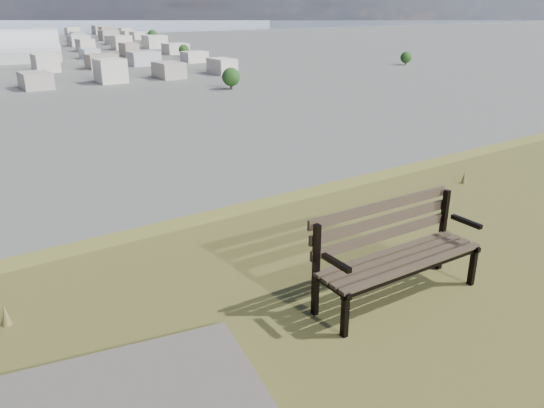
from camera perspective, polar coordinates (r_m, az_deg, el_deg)
park_bench at (r=4.84m, az=13.00°, el=-4.52°), size 1.65×0.58×0.85m
arena at (r=307.61m, az=-26.66°, el=14.36°), size 54.25×32.31×21.42m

